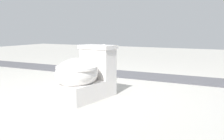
% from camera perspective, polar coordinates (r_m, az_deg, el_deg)
% --- Properties ---
extents(ground_plane, '(14.00, 14.00, 0.00)m').
position_cam_1_polar(ground_plane, '(2.62, -3.97, -5.83)').
color(ground_plane, '#A8A59E').
extents(gravel_strip, '(0.56, 8.00, 0.01)m').
position_cam_1_polar(gravel_strip, '(3.62, 13.84, -1.84)').
color(gravel_strip, '#4C4C51').
rests_on(gravel_strip, ground).
extents(toilet, '(0.68, 0.46, 0.52)m').
position_cam_1_polar(toilet, '(2.52, -6.11, -1.30)').
color(toilet, white).
rests_on(toilet, ground).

